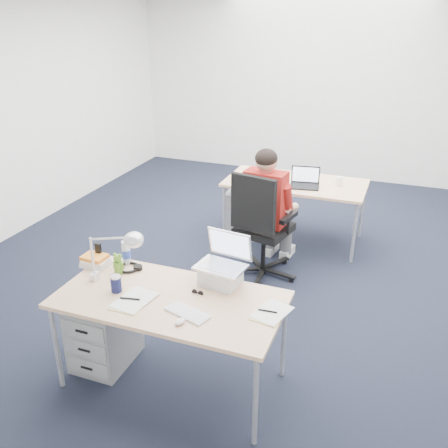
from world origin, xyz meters
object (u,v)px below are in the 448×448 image
(water_bottle, at_px, (126,251))
(seated_person, at_px, (270,209))
(wireless_keyboard, at_px, (188,313))
(sunglasses, at_px, (198,293))
(computer_mouse, at_px, (180,322))
(desk_far, at_px, (295,186))
(silver_laptop, at_px, (221,261))
(desk_near, at_px, (170,303))
(far_cup, at_px, (339,181))
(desk_lamp, at_px, (108,255))
(drawer_pedestal_far, at_px, (246,211))
(dark_laptop, at_px, (305,177))
(headphones, at_px, (129,267))
(book_stack, at_px, (95,261))
(bear_figurine, at_px, (118,263))
(office_chair, at_px, (262,247))
(cordless_phone, at_px, (99,253))
(can_koozie, at_px, (116,284))
(drawer_pedestal_near, at_px, (104,331))

(water_bottle, bearing_deg, seated_person, 66.59)
(wireless_keyboard, distance_m, sunglasses, 0.25)
(water_bottle, bearing_deg, computer_mouse, -38.35)
(desk_far, height_order, silver_laptop, silver_laptop)
(desk_near, distance_m, seated_person, 1.97)
(far_cup, bearing_deg, water_bottle, -117.39)
(desk_lamp, bearing_deg, drawer_pedestal_far, 78.77)
(dark_laptop, bearing_deg, drawer_pedestal_far, 159.32)
(headphones, xyz_separation_m, book_stack, (-0.27, -0.05, 0.03))
(headphones, bearing_deg, computer_mouse, -49.69)
(desk_near, bearing_deg, far_cup, 75.23)
(headphones, xyz_separation_m, bear_figurine, (-0.04, -0.08, 0.07))
(desk_far, distance_m, computer_mouse, 3.00)
(silver_laptop, xyz_separation_m, sunglasses, (-0.10, -0.19, -0.17))
(seated_person, height_order, computer_mouse, seated_person)
(office_chair, bearing_deg, far_cup, 71.49)
(seated_person, xyz_separation_m, book_stack, (-0.92, -1.76, 0.10))
(dark_laptop, bearing_deg, cordless_phone, -125.54)
(seated_person, bearing_deg, bear_figurine, -104.41)
(desk_near, bearing_deg, dark_laptop, 81.58)
(computer_mouse, bearing_deg, drawer_pedestal_far, 116.06)
(desk_far, relative_size, computer_mouse, 19.01)
(headphones, bearing_deg, seated_person, 56.31)
(water_bottle, bearing_deg, can_koozie, -69.41)
(sunglasses, bearing_deg, drawer_pedestal_near, -168.93)
(computer_mouse, distance_m, dark_laptop, 2.86)
(desk_near, bearing_deg, desk_far, 84.82)
(desk_far, height_order, dark_laptop, dark_laptop)
(seated_person, bearing_deg, headphones, -104.33)
(office_chair, height_order, book_stack, office_chair)
(silver_laptop, relative_size, desk_lamp, 0.79)
(desk_near, distance_m, dark_laptop, 2.64)
(drawer_pedestal_far, height_order, desk_lamp, desk_lamp)
(far_cup, bearing_deg, seated_person, -124.49)
(seated_person, xyz_separation_m, sunglasses, (-0.01, -1.85, 0.06))
(drawer_pedestal_near, xyz_separation_m, cordless_phone, (-0.15, 0.24, 0.54))
(seated_person, bearing_deg, drawer_pedestal_far, 130.21)
(headphones, relative_size, cordless_phone, 1.29)
(drawer_pedestal_far, relative_size, far_cup, 5.39)
(drawer_pedestal_far, height_order, bear_figurine, bear_figurine)
(headphones, xyz_separation_m, can_koozie, (0.09, -0.32, 0.04))
(dark_laptop, bearing_deg, office_chair, -115.76)
(sunglasses, xyz_separation_m, far_cup, (0.57, 2.68, 0.04))
(dark_laptop, distance_m, far_cup, 0.40)
(desk_far, xyz_separation_m, water_bottle, (-0.79, -2.42, 0.16))
(drawer_pedestal_near, bearing_deg, desk_far, 72.70)
(drawer_pedestal_far, height_order, water_bottle, water_bottle)
(computer_mouse, bearing_deg, silver_laptop, 99.32)
(wireless_keyboard, bearing_deg, headphones, 167.69)
(desk_far, distance_m, dark_laptop, 0.26)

